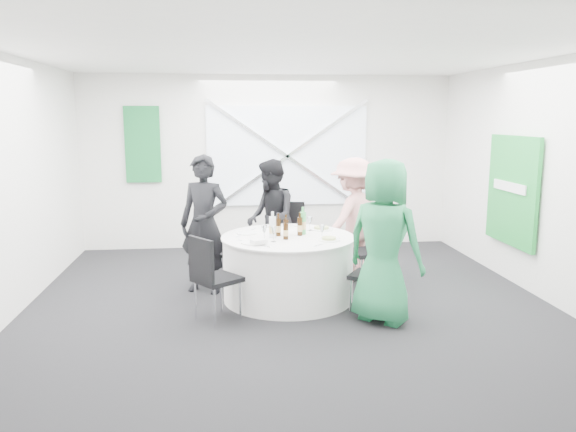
{
  "coord_description": "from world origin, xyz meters",
  "views": [
    {
      "loc": [
        -0.72,
        -6.16,
        2.14
      ],
      "look_at": [
        0.0,
        0.2,
        1.0
      ],
      "focal_mm": 35.0,
      "sensor_mm": 36.0,
      "label": 1
    }
  ],
  "objects": [
    {
      "name": "floor",
      "position": [
        0.0,
        0.0,
        0.0
      ],
      "size": [
        6.0,
        6.0,
        0.0
      ],
      "primitive_type": "plane",
      "color": "black",
      "rests_on": "ground"
    },
    {
      "name": "ceiling",
      "position": [
        0.0,
        0.0,
        2.8
      ],
      "size": [
        6.0,
        6.0,
        0.0
      ],
      "primitive_type": "plane",
      "rotation": [
        3.14,
        0.0,
        0.0
      ],
      "color": "white",
      "rests_on": "wall_back"
    },
    {
      "name": "wall_back",
      "position": [
        0.0,
        3.0,
        1.4
      ],
      "size": [
        6.0,
        0.0,
        6.0
      ],
      "primitive_type": "plane",
      "rotation": [
        1.57,
        0.0,
        0.0
      ],
      "color": "silver",
      "rests_on": "floor"
    },
    {
      "name": "wall_front",
      "position": [
        0.0,
        -3.0,
        1.4
      ],
      "size": [
        6.0,
        0.0,
        6.0
      ],
      "primitive_type": "plane",
      "rotation": [
        -1.57,
        0.0,
        0.0
      ],
      "color": "silver",
      "rests_on": "floor"
    },
    {
      "name": "wall_left",
      "position": [
        -3.0,
        0.0,
        1.4
      ],
      "size": [
        0.0,
        6.0,
        6.0
      ],
      "primitive_type": "plane",
      "rotation": [
        1.57,
        0.0,
        1.57
      ],
      "color": "silver",
      "rests_on": "floor"
    },
    {
      "name": "wall_right",
      "position": [
        3.0,
        0.0,
        1.4
      ],
      "size": [
        0.0,
        6.0,
        6.0
      ],
      "primitive_type": "plane",
      "rotation": [
        1.57,
        0.0,
        -1.57
      ],
      "color": "silver",
      "rests_on": "floor"
    },
    {
      "name": "window_panel",
      "position": [
        0.3,
        2.96,
        1.5
      ],
      "size": [
        2.6,
        0.03,
        1.6
      ],
      "primitive_type": "cube",
      "color": "silver",
      "rests_on": "wall_back"
    },
    {
      "name": "window_brace_a",
      "position": [
        0.3,
        2.92,
        1.5
      ],
      "size": [
        2.63,
        0.05,
        1.84
      ],
      "primitive_type": "cube",
      "rotation": [
        0.0,
        0.97,
        0.0
      ],
      "color": "silver",
      "rests_on": "window_panel"
    },
    {
      "name": "window_brace_b",
      "position": [
        0.3,
        2.92,
        1.5
      ],
      "size": [
        2.63,
        0.05,
        1.84
      ],
      "primitive_type": "cube",
      "rotation": [
        0.0,
        -0.97,
        0.0
      ],
      "color": "silver",
      "rests_on": "window_panel"
    },
    {
      "name": "green_banner",
      "position": [
        -2.0,
        2.95,
        1.7
      ],
      "size": [
        0.55,
        0.04,
        1.2
      ],
      "primitive_type": "cube",
      "color": "#146629",
      "rests_on": "wall_back"
    },
    {
      "name": "green_sign",
      "position": [
        2.94,
        0.6,
        1.2
      ],
      "size": [
        0.05,
        1.2,
        1.4
      ],
      "primitive_type": "cube",
      "color": "#1A8F32",
      "rests_on": "wall_right"
    },
    {
      "name": "banquet_table",
      "position": [
        0.0,
        0.2,
        0.38
      ],
      "size": [
        1.56,
        1.56,
        0.76
      ],
      "color": "silver",
      "rests_on": "floor"
    },
    {
      "name": "chair_back",
      "position": [
        0.15,
        1.33,
        0.57
      ],
      "size": [
        0.49,
        0.5,
        0.97
      ],
      "rotation": [
        0.0,
        0.0,
        -0.13
      ],
      "color": "black",
      "rests_on": "floor"
    },
    {
      "name": "chair_back_left",
      "position": [
        -0.92,
        0.96,
        0.48
      ],
      "size": [
        0.53,
        0.53,
        0.82
      ],
      "rotation": [
        0.0,
        0.0,
        0.88
      ],
      "color": "black",
      "rests_on": "floor"
    },
    {
      "name": "chair_back_right",
      "position": [
        1.11,
        0.59,
        0.54
      ],
      "size": [
        0.54,
        0.53,
        0.92
      ],
      "rotation": [
        0.0,
        0.0,
        -1.23
      ],
      "color": "black",
      "rests_on": "floor"
    },
    {
      "name": "chair_front_right",
      "position": [
        0.9,
        -0.41,
        0.5
      ],
      "size": [
        0.54,
        0.54,
        0.86
      ],
      "rotation": [
        0.0,
        0.0,
        4.12
      ],
      "color": "black",
      "rests_on": "floor"
    },
    {
      "name": "chair_front_left",
      "position": [
        -0.89,
        -0.47,
        0.54
      ],
      "size": [
        0.59,
        0.59,
        0.92
      ],
      "rotation": [
        0.0,
        0.0,
        2.22
      ],
      "color": "black",
      "rests_on": "floor"
    },
    {
      "name": "person_man_back_left",
      "position": [
        -0.98,
        0.6,
        0.85
      ],
      "size": [
        0.72,
        0.61,
        1.69
      ],
      "primitive_type": "imported",
      "rotation": [
        0.0,
        0.0,
        -0.39
      ],
      "color": "black",
      "rests_on": "floor"
    },
    {
      "name": "person_man_back",
      "position": [
        -0.12,
        1.21,
        0.79
      ],
      "size": [
        0.51,
        0.81,
        1.59
      ],
      "primitive_type": "imported",
      "rotation": [
        0.0,
        0.0,
        -1.45
      ],
      "color": "black",
      "rests_on": "floor"
    },
    {
      "name": "person_woman_pink",
      "position": [
        0.95,
        0.95,
        0.81
      ],
      "size": [
        1.12,
        1.03,
        1.62
      ],
      "primitive_type": "imported",
      "rotation": [
        0.0,
        0.0,
        -2.47
      ],
      "color": "#DA918D",
      "rests_on": "floor"
    },
    {
      "name": "person_woman_green",
      "position": [
        0.91,
        -0.64,
        0.86
      ],
      "size": [
        0.99,
        0.97,
        1.72
      ],
      "primitive_type": "imported",
      "rotation": [
        0.0,
        0.0,
        2.4
      ],
      "color": "#227C49",
      "rests_on": "floor"
    },
    {
      "name": "plate_back",
      "position": [
        0.03,
        0.78,
        0.77
      ],
      "size": [
        0.25,
        0.25,
        0.01
      ],
      "color": "white",
      "rests_on": "banquet_table"
    },
    {
      "name": "plate_back_left",
      "position": [
        -0.47,
        0.4,
        0.77
      ],
      "size": [
        0.25,
        0.25,
        0.01
      ],
      "color": "white",
      "rests_on": "banquet_table"
    },
    {
      "name": "plate_back_right",
      "position": [
        0.46,
        0.54,
        0.78
      ],
      "size": [
        0.28,
        0.28,
        0.04
      ],
      "color": "white",
      "rests_on": "banquet_table"
    },
    {
      "name": "plate_front_right",
      "position": [
        0.43,
        -0.08,
        0.78
      ],
      "size": [
        0.24,
        0.24,
        0.04
      ],
      "color": "white",
      "rests_on": "banquet_table"
    },
    {
      "name": "plate_front_left",
      "position": [
        -0.42,
        -0.11,
        0.77
      ],
      "size": [
        0.29,
        0.29,
        0.01
      ],
      "color": "white",
      "rests_on": "banquet_table"
    },
    {
      "name": "napkin",
      "position": [
        -0.37,
        -0.21,
        0.8
      ],
      "size": [
        0.19,
        0.17,
        0.05
      ],
      "primitive_type": "cube",
      "rotation": [
        0.0,
        0.0,
        0.42
      ],
      "color": "silver",
      "rests_on": "plate_front_left"
    },
    {
      "name": "beer_bottle_a",
      "position": [
        -0.11,
        0.23,
        0.86
      ],
      "size": [
        0.06,
        0.06,
        0.27
      ],
      "color": "#331C09",
      "rests_on": "banquet_table"
    },
    {
      "name": "beer_bottle_b",
      "position": [
        -0.02,
        0.26,
        0.85
      ],
      "size": [
        0.06,
        0.06,
        0.24
      ],
      "color": "#331C09",
      "rests_on": "banquet_table"
    },
    {
      "name": "beer_bottle_c",
      "position": [
        0.14,
        0.23,
        0.87
      ],
      "size": [
        0.06,
        0.06,
        0.28
      ],
      "color": "#331C09",
      "rests_on": "banquet_table"
    },
    {
      "name": "beer_bottle_d",
      "position": [
        -0.04,
        0.03,
        0.85
      ],
      "size": [
        0.06,
        0.06,
        0.25
      ],
      "color": "#331C09",
      "rests_on": "banquet_table"
    },
    {
      "name": "green_water_bottle",
      "position": [
        0.19,
        0.3,
        0.89
      ],
      "size": [
        0.08,
        0.08,
        0.33
      ],
      "color": "green",
      "rests_on": "banquet_table"
    },
    {
      "name": "clear_water_bottle",
      "position": [
        -0.19,
        0.14,
        0.88
      ],
      "size": [
        0.08,
        0.08,
        0.31
      ],
      "color": "silver",
      "rests_on": "banquet_table"
    },
    {
      "name": "wine_glass_a",
      "position": [
        -0.19,
        -0.08,
        0.88
      ],
      "size": [
        0.07,
        0.07,
        0.17
      ],
      "color": "white",
      "rests_on": "banquet_table"
    },
    {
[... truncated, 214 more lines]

